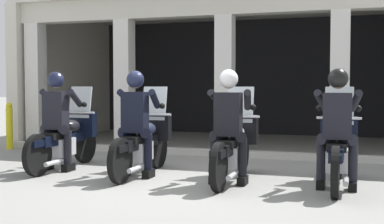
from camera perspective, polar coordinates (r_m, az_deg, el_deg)
The scene contains 12 objects.
ground_plane at distance 10.06m, azimuth 4.23°, elevation -4.78°, with size 80.00×80.00×0.00m, color gray.
station_building at distance 12.51m, azimuth 6.48°, elevation 6.50°, with size 10.01×4.78×3.37m.
kerb_strip at distance 9.76m, azimuth 3.01°, elevation -4.66°, with size 9.51×0.24×0.12m, color #B7B5AD.
motorcycle_far_left at distance 8.55m, azimuth -14.02°, elevation -2.86°, with size 0.62×2.04×1.35m.
police_officer_far_left at distance 8.28m, azimuth -15.11°, elevation -0.02°, with size 0.63×0.61×1.58m.
motorcycle_center_left at distance 7.77m, azimuth -5.50°, elevation -3.37°, with size 0.62×2.04×1.35m.
police_officer_center_left at distance 7.47m, azimuth -6.39°, elevation -0.26°, with size 0.63×0.61×1.58m.
motorcycle_center_right at distance 7.23m, azimuth 4.74°, elevation -3.84°, with size 0.62×2.04×1.35m.
police_officer_center_right at distance 6.92m, azimuth 4.21°, elevation -0.51°, with size 0.63×0.61×1.58m.
motorcycle_far_right at distance 7.11m, azimuth 16.24°, elevation -4.07°, with size 0.62×2.04×1.35m.
police_officer_far_right at distance 6.79m, azimuth 16.21°, elevation -0.69°, with size 0.63×0.61×1.58m.
bollard_kerbside at distance 11.46m, azimuth -20.04°, elevation -1.48°, with size 0.14×0.14×1.01m.
Camera 1 is at (2.36, -6.68, 1.36)m, focal length 46.93 mm.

